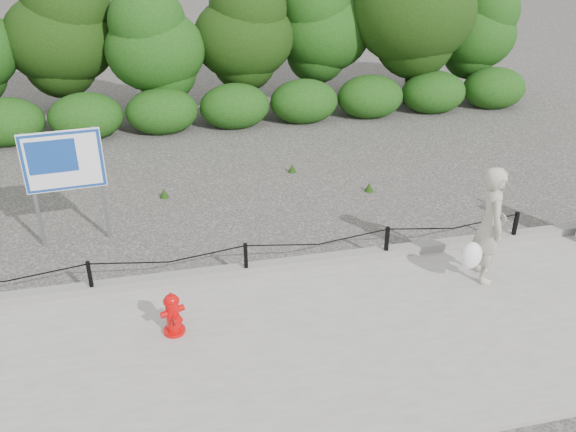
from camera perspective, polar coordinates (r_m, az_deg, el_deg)
The scene contains 8 objects.
ground at distance 10.41m, azimuth -3.90°, elevation -5.82°, with size 90.00×90.00×0.00m, color #2D2B28.
sidewalk at distance 8.81m, azimuth -1.70°, elevation -12.64°, with size 14.00×4.00×0.08m, color gray.
curb at distance 10.37m, azimuth -3.98°, elevation -4.98°, with size 14.00×0.22×0.14m, color slate.
chain_barrier at distance 10.17m, azimuth -3.99°, elevation -3.68°, with size 10.06×0.06×0.60m.
treeline at distance 17.90m, azimuth -7.41°, elevation 17.06°, with size 20.09×3.74×5.02m.
fire_hydrant at distance 9.04m, azimuth -10.72°, elevation -9.02°, with size 0.42×0.42×0.69m.
pedestrian at distance 10.30m, azimuth 18.30°, elevation -0.94°, with size 0.85×0.82×1.99m.
advertising_sign at distance 11.43m, azimuth -20.26°, elevation 4.40°, with size 1.37×0.20×2.20m.
Camera 1 is at (-1.27, -8.59, 5.74)m, focal length 38.00 mm.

